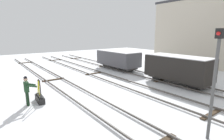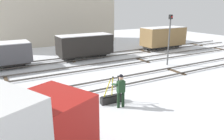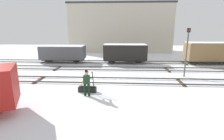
{
  "view_description": "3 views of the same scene",
  "coord_description": "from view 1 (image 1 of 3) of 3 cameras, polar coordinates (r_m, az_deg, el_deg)",
  "views": [
    {
      "loc": [
        9.58,
        -4.93,
        4.11
      ],
      "look_at": [
        -0.47,
        2.54,
        1.51
      ],
      "focal_mm": 28.31,
      "sensor_mm": 36.0,
      "label": 1
    },
    {
      "loc": [
        -6.38,
        -11.45,
        4.86
      ],
      "look_at": [
        0.55,
        0.76,
        0.73
      ],
      "focal_mm": 34.25,
      "sensor_mm": 36.0,
      "label": 2
    },
    {
      "loc": [
        1.08,
        -13.47,
        4.34
      ],
      "look_at": [
        0.26,
        1.02,
        0.74
      ],
      "focal_mm": 27.59,
      "sensor_mm": 36.0,
      "label": 3
    }
  ],
  "objects": [
    {
      "name": "freight_car_near_switch",
      "position": [
        15.29,
        20.43,
        0.6
      ],
      "size": [
        5.28,
        2.19,
        2.35
      ],
      "rotation": [
        0.0,
        0.0,
        0.02
      ],
      "color": "#2D2B28",
      "rests_on": "ground_plane"
    },
    {
      "name": "signal_post",
      "position": [
        7.55,
        30.3,
        -1.5
      ],
      "size": [
        0.24,
        0.32,
        4.29
      ],
      "color": "#4C4C4C",
      "rests_on": "ground_plane"
    },
    {
      "name": "freight_car_back_track",
      "position": [
        20.53,
        1.91,
        3.71
      ],
      "size": [
        5.48,
        2.37,
        2.13
      ],
      "rotation": [
        0.0,
        0.0,
        0.02
      ],
      "color": "#2D2B28",
      "rests_on": "ground_plane"
    },
    {
      "name": "track_siding_far",
      "position": [
        16.39,
        15.78,
        -2.86
      ],
      "size": [
        44.0,
        1.94,
        0.18
      ],
      "color": "#4C4742",
      "rests_on": "ground_plane"
    },
    {
      "name": "track_siding_near",
      "position": [
        13.85,
        6.83,
        -5.13
      ],
      "size": [
        44.0,
        1.94,
        0.18
      ],
      "color": "#4C4742",
      "rests_on": "ground_plane"
    },
    {
      "name": "perched_bird_roof_left",
      "position": [
        28.82,
        22.56,
        19.81
      ],
      "size": [
        0.28,
        0.15,
        0.13
      ],
      "rotation": [
        0.0,
        0.0,
        0.18
      ],
      "color": "#514C47",
      "rests_on": "apartment_building"
    },
    {
      "name": "switch_lever_frame",
      "position": [
        11.77,
        -22.29,
        -8.35
      ],
      "size": [
        1.26,
        0.43,
        1.45
      ],
      "rotation": [
        0.0,
        0.0,
        -0.06
      ],
      "color": "black",
      "rests_on": "ground_plane"
    },
    {
      "name": "track_main_line",
      "position": [
        11.49,
        -8.92,
        -8.78
      ],
      "size": [
        44.0,
        1.94,
        0.18
      ],
      "color": "#4C4742",
      "rests_on": "ground_plane"
    },
    {
      "name": "rail_worker",
      "position": [
        11.31,
        -25.75,
        -5.54
      ],
      "size": [
        0.56,
        0.68,
        1.75
      ],
      "rotation": [
        0.0,
        0.0,
        -0.06
      ],
      "color": "black",
      "rests_on": "ground_plane"
    },
    {
      "name": "ground_plane",
      "position": [
        11.53,
        -8.9,
        -9.3
      ],
      "size": [
        60.0,
        60.0,
        0.0
      ],
      "primitive_type": "plane",
      "color": "white"
    }
  ]
}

